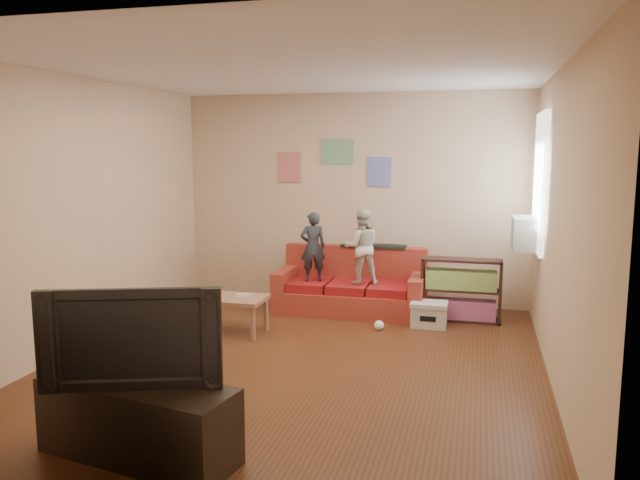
% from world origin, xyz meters
% --- Properties ---
extents(room_shell, '(4.52, 5.02, 2.72)m').
position_xyz_m(room_shell, '(0.00, 0.00, 1.35)').
color(room_shell, '#592F18').
rests_on(room_shell, ground).
extents(sofa, '(1.81, 0.83, 0.80)m').
position_xyz_m(sofa, '(0.10, 1.98, 0.27)').
color(sofa, '#A83728').
rests_on(sofa, ground).
extents(child_a, '(0.37, 0.30, 0.86)m').
position_xyz_m(child_a, '(-0.35, 1.82, 0.81)').
color(child_a, '#2B2F38').
rests_on(child_a, sofa).
extents(child_b, '(0.53, 0.47, 0.91)m').
position_xyz_m(child_b, '(0.25, 1.82, 0.83)').
color(child_b, beige).
rests_on(child_b, sofa).
extents(coffee_table, '(0.90, 0.50, 0.41)m').
position_xyz_m(coffee_table, '(-1.05, 0.70, 0.35)').
color(coffee_table, '#A46D54').
rests_on(coffee_table, ground).
extents(remote, '(0.19, 0.09, 0.02)m').
position_xyz_m(remote, '(-1.30, 0.58, 0.42)').
color(remote, black).
rests_on(remote, coffee_table).
extents(game_controller, '(0.15, 0.08, 0.03)m').
position_xyz_m(game_controller, '(-0.85, 0.75, 0.42)').
color(game_controller, white).
rests_on(game_controller, coffee_table).
extents(bookshelf, '(0.91, 0.27, 0.73)m').
position_xyz_m(bookshelf, '(1.43, 1.85, 0.33)').
color(bookshelf, '#321A17').
rests_on(bookshelf, ground).
extents(window, '(0.04, 1.08, 1.48)m').
position_xyz_m(window, '(2.22, 1.65, 1.64)').
color(window, white).
rests_on(window, room_shell).
extents(ac_unit, '(0.28, 0.55, 0.35)m').
position_xyz_m(ac_unit, '(2.10, 1.65, 1.08)').
color(ac_unit, '#B7B2A3').
rests_on(ac_unit, window).
extents(artwork_left, '(0.30, 0.01, 0.40)m').
position_xyz_m(artwork_left, '(-0.85, 2.48, 1.75)').
color(artwork_left, '#D87266').
rests_on(artwork_left, room_shell).
extents(artwork_center, '(0.42, 0.01, 0.32)m').
position_xyz_m(artwork_center, '(-0.20, 2.48, 1.95)').
color(artwork_center, '#72B27F').
rests_on(artwork_center, room_shell).
extents(artwork_right, '(0.30, 0.01, 0.38)m').
position_xyz_m(artwork_right, '(0.35, 2.48, 1.70)').
color(artwork_right, '#727FCC').
rests_on(artwork_right, room_shell).
extents(file_box, '(0.41, 0.31, 0.28)m').
position_xyz_m(file_box, '(1.09, 1.50, 0.14)').
color(file_box, silver).
rests_on(file_box, ground).
extents(tv_stand, '(1.40, 0.69, 0.50)m').
position_xyz_m(tv_stand, '(-0.49, -2.03, 0.25)').
color(tv_stand, black).
rests_on(tv_stand, ground).
extents(television, '(1.11, 0.51, 0.65)m').
position_xyz_m(television, '(-0.49, -2.03, 0.83)').
color(television, black).
rests_on(television, tv_stand).
extents(tissue, '(0.13, 0.13, 0.11)m').
position_xyz_m(tissue, '(0.57, 1.21, 0.05)').
color(tissue, white).
rests_on(tissue, ground).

